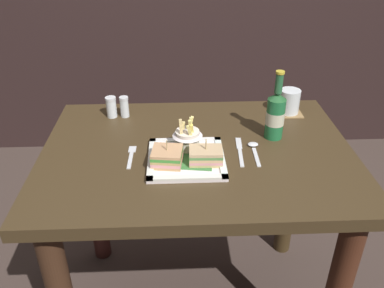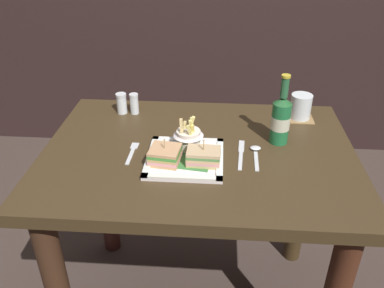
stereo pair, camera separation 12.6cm
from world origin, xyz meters
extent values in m
cube|color=#3C2D1A|center=(0.00, 0.00, 0.73)|extent=(1.02, 0.73, 0.04)
cylinder|color=#421E1B|center=(-0.43, 0.29, 0.35)|extent=(0.08, 0.08, 0.71)
cylinder|color=#382915|center=(0.43, 0.29, 0.35)|extent=(0.08, 0.08, 0.71)
cube|color=white|center=(-0.04, -0.07, 0.75)|extent=(0.24, 0.24, 0.01)
cube|color=#367338|center=(-0.04, -0.07, 0.76)|extent=(0.18, 0.15, 0.00)
cube|color=white|center=(-0.04, -0.18, 0.76)|extent=(0.24, 0.02, 0.01)
cube|color=white|center=(-0.04, 0.04, 0.76)|extent=(0.24, 0.02, 0.01)
cube|color=white|center=(-0.15, -0.07, 0.76)|extent=(0.02, 0.24, 0.01)
cube|color=white|center=(0.07, -0.07, 0.76)|extent=(0.02, 0.24, 0.01)
cube|color=tan|center=(-0.10, -0.10, 0.76)|extent=(0.10, 0.10, 0.01)
cube|color=pink|center=(-0.10, -0.10, 0.77)|extent=(0.10, 0.10, 0.01)
cube|color=tan|center=(-0.10, -0.10, 0.78)|extent=(0.10, 0.10, 0.01)
cube|color=#45953A|center=(-0.10, -0.10, 0.79)|extent=(0.10, 0.10, 0.01)
cube|color=tan|center=(-0.10, -0.10, 0.80)|extent=(0.10, 0.10, 0.01)
cylinder|color=tan|center=(-0.10, -0.10, 0.80)|extent=(0.00, 0.00, 0.08)
cube|color=tan|center=(0.02, -0.10, 0.76)|extent=(0.10, 0.07, 0.01)
cube|color=pink|center=(0.02, -0.10, 0.77)|extent=(0.10, 0.07, 0.01)
cube|color=tan|center=(0.02, -0.10, 0.78)|extent=(0.10, 0.07, 0.01)
cube|color=#538A47|center=(0.02, -0.10, 0.79)|extent=(0.10, 0.07, 0.01)
cube|color=tan|center=(0.02, -0.10, 0.80)|extent=(0.10, 0.07, 0.01)
cylinder|color=tan|center=(0.02, -0.10, 0.80)|extent=(0.00, 0.00, 0.08)
cylinder|color=silver|center=(-0.03, -0.01, 0.79)|extent=(0.08, 0.08, 0.06)
cone|color=white|center=(-0.03, -0.01, 0.82)|extent=(0.10, 0.10, 0.03)
cube|color=#E7DB81|center=(-0.02, -0.01, 0.83)|extent=(0.01, 0.01, 0.08)
cube|color=#F0D087|center=(-0.05, -0.02, 0.83)|extent=(0.01, 0.02, 0.08)
cube|color=#F9DE7C|center=(-0.03, 0.01, 0.83)|extent=(0.03, 0.02, 0.08)
cube|color=#F2DF7C|center=(-0.02, -0.01, 0.83)|extent=(0.02, 0.02, 0.07)
cube|color=#E6CF7F|center=(-0.05, 0.00, 0.82)|extent=(0.01, 0.01, 0.06)
cube|color=#ECD563|center=(-0.02, -0.01, 0.82)|extent=(0.01, 0.02, 0.06)
cube|color=#DEB565|center=(-0.02, 0.01, 0.82)|extent=(0.01, 0.01, 0.06)
cube|color=#E3BC64|center=(-0.02, -0.01, 0.82)|extent=(0.01, 0.02, 0.05)
cube|color=#EEDE7E|center=(-0.02, -0.03, 0.82)|extent=(0.03, 0.02, 0.06)
cylinder|color=#1F6D3B|center=(0.27, 0.07, 0.82)|extent=(0.06, 0.06, 0.14)
cone|color=#255C2E|center=(0.27, 0.07, 0.90)|extent=(0.06, 0.06, 0.02)
cylinder|color=#29633B|center=(0.27, 0.07, 0.95)|extent=(0.03, 0.03, 0.07)
cylinder|color=gold|center=(0.27, 0.07, 0.98)|extent=(0.03, 0.03, 0.01)
cylinder|color=beige|center=(0.27, 0.07, 0.82)|extent=(0.06, 0.06, 0.05)
cube|color=olive|center=(0.36, 0.25, 0.75)|extent=(0.10, 0.10, 0.00)
cylinder|color=silver|center=(0.36, 0.25, 0.80)|extent=(0.08, 0.08, 0.09)
cylinder|color=silver|center=(0.36, 0.25, 0.77)|extent=(0.07, 0.07, 0.03)
cube|color=silver|center=(-0.21, -0.06, 0.75)|extent=(0.01, 0.10, 0.00)
cube|color=silver|center=(-0.21, 0.01, 0.75)|extent=(0.02, 0.04, 0.00)
cube|color=silver|center=(0.13, -0.06, 0.75)|extent=(0.02, 0.11, 0.00)
cube|color=silver|center=(0.14, 0.03, 0.75)|extent=(0.02, 0.07, 0.00)
cube|color=silver|center=(0.18, -0.06, 0.75)|extent=(0.01, 0.11, 0.00)
ellipsoid|color=silver|center=(0.19, 0.01, 0.76)|extent=(0.03, 0.03, 0.01)
cylinder|color=silver|center=(-0.31, 0.25, 0.78)|extent=(0.04, 0.04, 0.07)
cylinder|color=white|center=(-0.31, 0.25, 0.77)|extent=(0.03, 0.03, 0.04)
cylinder|color=silver|center=(-0.31, 0.25, 0.82)|extent=(0.04, 0.04, 0.01)
cylinder|color=silver|center=(-0.26, 0.25, 0.78)|extent=(0.03, 0.03, 0.07)
cylinder|color=#302424|center=(-0.26, 0.25, 0.77)|extent=(0.03, 0.03, 0.04)
cylinder|color=silver|center=(-0.26, 0.25, 0.82)|extent=(0.03, 0.03, 0.01)
camera|label=1|loc=(-0.07, -1.12, 1.43)|focal=37.54mm
camera|label=2|loc=(0.06, -1.12, 1.43)|focal=37.54mm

